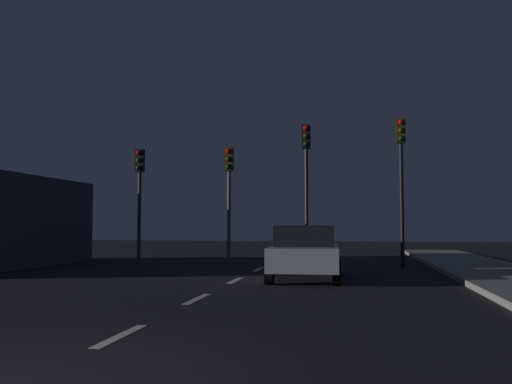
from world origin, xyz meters
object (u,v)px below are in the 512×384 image
at_px(traffic_signal_far_left, 139,183).
at_px(traffic_signal_center_left, 229,182).
at_px(traffic_signal_far_right, 401,164).
at_px(traffic_signal_center_right, 306,167).
at_px(car_stopped_ahead, 305,252).

height_order(traffic_signal_far_left, traffic_signal_center_left, traffic_signal_far_left).
bearing_deg(traffic_signal_far_right, traffic_signal_center_left, -179.98).
bearing_deg(traffic_signal_center_right, traffic_signal_far_right, 0.00).
relative_size(traffic_signal_far_right, car_stopped_ahead, 1.32).
height_order(traffic_signal_far_left, car_stopped_ahead, traffic_signal_far_left).
xyz_separation_m(traffic_signal_far_left, traffic_signal_far_right, (10.01, 0.00, 0.57)).
bearing_deg(traffic_signal_far_left, traffic_signal_center_left, -0.00).
relative_size(traffic_signal_center_left, traffic_signal_far_right, 0.83).
bearing_deg(traffic_signal_far_left, traffic_signal_center_right, 0.01).
distance_m(traffic_signal_center_left, car_stopped_ahead, 6.25).
xyz_separation_m(traffic_signal_far_left, car_stopped_ahead, (6.91, -4.74, -2.42)).
height_order(traffic_signal_far_left, traffic_signal_center_right, traffic_signal_center_right).
height_order(traffic_signal_center_right, traffic_signal_far_right, traffic_signal_far_right).
bearing_deg(traffic_signal_center_left, traffic_signal_far_left, 180.00).
bearing_deg(traffic_signal_far_right, traffic_signal_far_left, -179.99).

